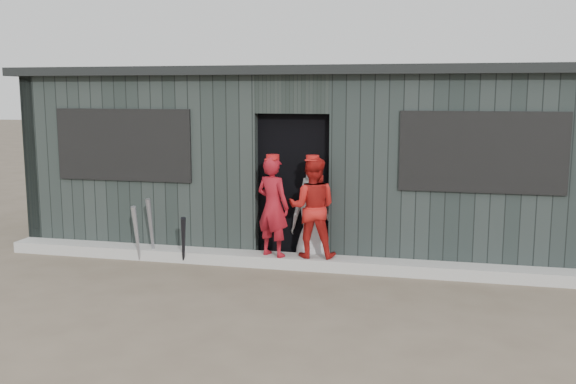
% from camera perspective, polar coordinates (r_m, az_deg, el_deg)
% --- Properties ---
extents(ground, '(80.00, 80.00, 0.00)m').
position_cam_1_polar(ground, '(6.84, -3.50, -10.62)').
color(ground, brown).
rests_on(ground, ground).
extents(curb, '(8.00, 0.36, 0.15)m').
position_cam_1_polar(curb, '(8.50, 0.03, -6.15)').
color(curb, '#ABAAA5').
rests_on(curb, ground).
extents(bat_left, '(0.09, 0.24, 0.79)m').
position_cam_1_polar(bat_left, '(8.88, -13.31, -3.63)').
color(bat_left, '#9B9BA3').
rests_on(bat_left, ground).
extents(bat_mid, '(0.07, 0.20, 0.87)m').
position_cam_1_polar(bat_mid, '(8.93, -12.07, -3.25)').
color(bat_mid, gray).
rests_on(bat_mid, ground).
extents(bat_right, '(0.19, 0.31, 0.68)m').
position_cam_1_polar(bat_right, '(8.60, -9.28, -4.28)').
color(bat_right, black).
rests_on(bat_right, ground).
extents(player_red_left, '(0.56, 0.48, 1.31)m').
position_cam_1_polar(player_red_left, '(8.34, -1.35, -1.30)').
color(player_red_left, maroon).
rests_on(player_red_left, curb).
extents(player_red_right, '(0.67, 0.55, 1.31)m').
position_cam_1_polar(player_red_right, '(8.30, 2.17, -1.37)').
color(player_red_right, '#B31A16').
rests_on(player_red_right, curb).
extents(player_grey_back, '(0.62, 0.45, 1.18)m').
position_cam_1_polar(player_grey_back, '(8.61, 2.16, -2.42)').
color(player_grey_back, '#BCBCBC').
rests_on(player_grey_back, ground).
extents(dugout, '(8.30, 3.30, 2.62)m').
position_cam_1_polar(dugout, '(9.90, 2.25, 3.13)').
color(dugout, black).
rests_on(dugout, ground).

